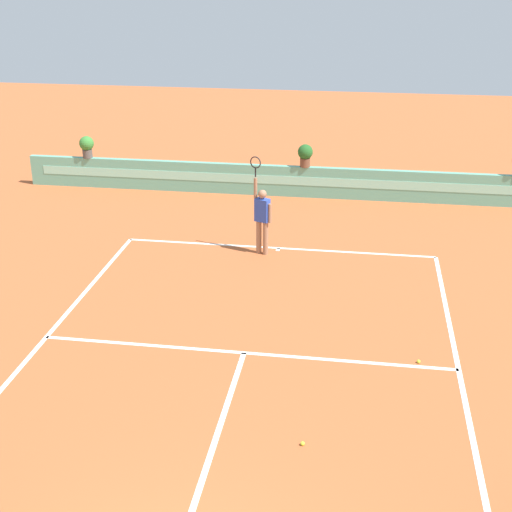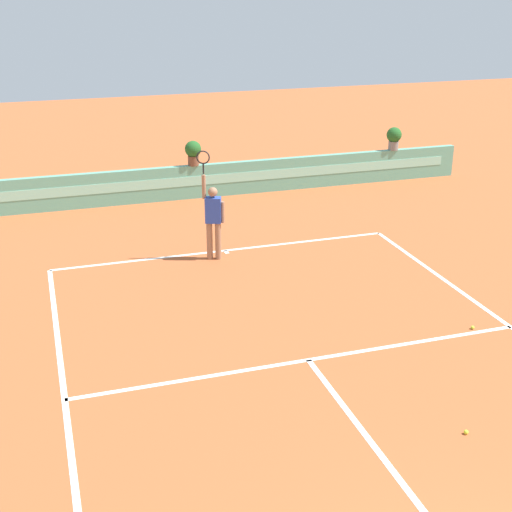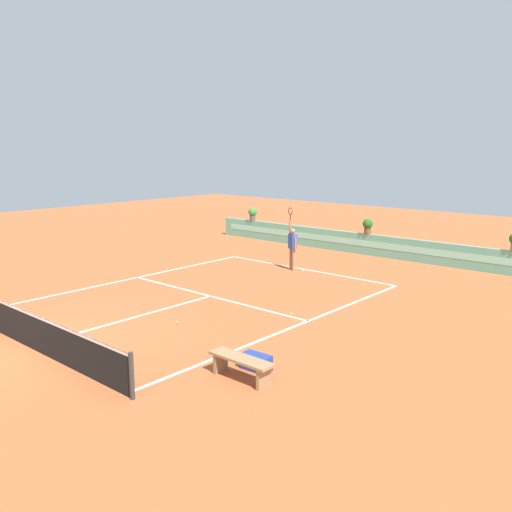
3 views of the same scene
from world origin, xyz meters
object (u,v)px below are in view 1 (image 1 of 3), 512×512
at_px(tennis_player, 262,216).
at_px(tennis_ball_near_baseline, 419,361).
at_px(potted_plant_far_left, 87,145).
at_px(tennis_ball_mid_court, 303,444).
at_px(potted_plant_centre, 305,154).

distance_m(tennis_player, tennis_ball_near_baseline, 6.28).
bearing_deg(tennis_ball_near_baseline, potted_plant_far_left, 136.44).
relative_size(tennis_ball_mid_court, potted_plant_far_left, 0.09).
height_order(tennis_ball_near_baseline, potted_plant_far_left, potted_plant_far_left).
distance_m(potted_plant_far_left, potted_plant_centre, 7.26).
xyz_separation_m(potted_plant_far_left, potted_plant_centre, (7.26, 0.00, 0.00)).
bearing_deg(tennis_player, tennis_ball_mid_court, -77.00).
height_order(tennis_player, potted_plant_centre, tennis_player).
height_order(tennis_ball_mid_court, potted_plant_centre, potted_plant_centre).
bearing_deg(tennis_ball_mid_court, potted_plant_far_left, 123.50).
bearing_deg(potted_plant_centre, tennis_player, -97.68).
bearing_deg(potted_plant_centre, potted_plant_far_left, 180.00).
relative_size(potted_plant_far_left, potted_plant_centre, 1.00).
distance_m(tennis_ball_mid_court, potted_plant_far_left, 15.25).
bearing_deg(tennis_player, potted_plant_centre, 82.32).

